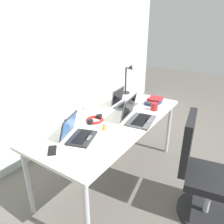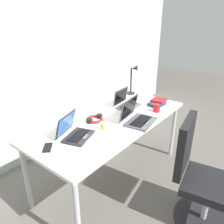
{
  "view_description": "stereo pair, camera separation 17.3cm",
  "coord_description": "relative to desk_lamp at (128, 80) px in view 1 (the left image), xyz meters",
  "views": [
    {
      "loc": [
        -1.7,
        -1.14,
        1.71
      ],
      "look_at": [
        0.0,
        0.0,
        0.82
      ],
      "focal_mm": 35.03,
      "sensor_mm": 36.0,
      "label": 1
    },
    {
      "loc": [
        -1.6,
        -1.28,
        1.71
      ],
      "look_at": [
        0.0,
        0.0,
        0.82
      ],
      "focal_mm": 35.03,
      "sensor_mm": 36.0,
      "label": 2
    }
  ],
  "objects": [
    {
      "name": "office_chair",
      "position": [
        -0.77,
        -1.23,
        -0.54
      ],
      "size": [
        0.52,
        0.57,
        0.97
      ],
      "color": "black",
      "rests_on": "ground_plane"
    },
    {
      "name": "ground_plane",
      "position": [
        -0.8,
        -0.28,
        -0.94
      ],
      "size": [
        12.0,
        12.0,
        0.0
      ],
      "primitive_type": "plane",
      "color": "#56514C"
    },
    {
      "name": "desk_lamp",
      "position": [
        0.0,
        0.0,
        0.0
      ],
      "size": [
        0.12,
        0.18,
        0.4
      ],
      "color": "black",
      "rests_on": "desk"
    },
    {
      "name": "wall_back",
      "position": [
        -0.8,
        0.82,
        0.36
      ],
      "size": [
        6.0,
        0.13,
        2.6
      ],
      "color": "#B2BCB7",
      "rests_on": "ground_plane"
    },
    {
      "name": "coffee_mug",
      "position": [
        -0.34,
        -0.54,
        -0.15
      ],
      "size": [
        0.11,
        0.08,
        0.09
      ],
      "color": "#B21E23",
      "rests_on": "desk"
    },
    {
      "name": "laptop_center",
      "position": [
        -0.69,
        -0.51,
        -0.15
      ],
      "size": [
        0.37,
        0.32,
        0.25
      ],
      "color": "#515459",
      "rests_on": "desk"
    },
    {
      "name": "book_stack",
      "position": [
        -0.16,
        -0.46,
        -0.16
      ],
      "size": [
        0.22,
        0.18,
        0.08
      ],
      "color": "navy",
      "rests_on": "desk"
    },
    {
      "name": "laptop_near_mouse",
      "position": [
        -0.42,
        -0.19,
        -0.15
      ],
      "size": [
        0.29,
        0.24,
        0.21
      ],
      "color": "#515459",
      "rests_on": "desk"
    },
    {
      "name": "headphones",
      "position": [
        -0.93,
        -0.16,
        -0.18
      ],
      "size": [
        0.21,
        0.18,
        0.04
      ],
      "color": "red",
      "rests_on": "desk"
    },
    {
      "name": "pill_bottle",
      "position": [
        -1.03,
        -0.35,
        -0.16
      ],
      "size": [
        0.04,
        0.04,
        0.08
      ],
      "color": "gold",
      "rests_on": "desk"
    },
    {
      "name": "cell_phone",
      "position": [
        -1.55,
        -0.21,
        -0.19
      ],
      "size": [
        0.14,
        0.14,
        0.01
      ],
      "primitive_type": "cube",
      "rotation": [
        0.0,
        0.0,
        -0.8
      ],
      "color": "black",
      "rests_on": "desk"
    },
    {
      "name": "desk",
      "position": [
        -0.8,
        -0.28,
        -0.25
      ],
      "size": [
        1.8,
        0.8,
        0.74
      ],
      "color": "silver",
      "rests_on": "ground_plane"
    },
    {
      "name": "computer_mouse",
      "position": [
        -1.12,
        0.04,
        -0.18
      ],
      "size": [
        0.06,
        0.1,
        0.03
      ],
      "primitive_type": "ellipsoid",
      "rotation": [
        0.0,
        0.0,
        0.02
      ],
      "color": "black",
      "rests_on": "desk"
    },
    {
      "name": "laptop_near_lamp",
      "position": [
        -1.29,
        -0.25,
        -0.15
      ],
      "size": [
        0.34,
        0.32,
        0.21
      ],
      "color": "#232326",
      "rests_on": "desk"
    }
  ]
}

